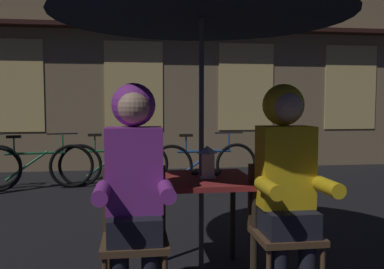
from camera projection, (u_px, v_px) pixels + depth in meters
name	position (u px, v px, depth m)	size (l,w,h in m)	color
cafe_table	(201.00, 191.00, 3.01)	(0.72, 0.72, 0.74)	maroon
lantern	(207.00, 161.00, 2.99)	(0.11, 0.11, 0.23)	white
chair_left	(135.00, 229.00, 2.59)	(0.40, 0.40, 0.87)	#513823
chair_right	(282.00, 223.00, 2.72)	(0.40, 0.40, 0.87)	#513823
person_left_hooded	(134.00, 174.00, 2.51)	(0.45, 0.56, 1.40)	black
person_right_hooded	(287.00, 171.00, 2.64)	(0.45, 0.56, 1.40)	black
shopfront_building	(189.00, 12.00, 8.24)	(10.00, 0.93, 6.20)	#937A56
bicycle_second	(35.00, 167.00, 6.12)	(1.66, 0.33, 0.84)	black
bicycle_third	(114.00, 164.00, 6.41)	(1.68, 0.08, 0.84)	black
bicycle_fourth	(204.00, 164.00, 6.35)	(1.68, 0.18, 0.84)	black
book	(206.00, 172.00, 3.16)	(0.20, 0.14, 0.02)	black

